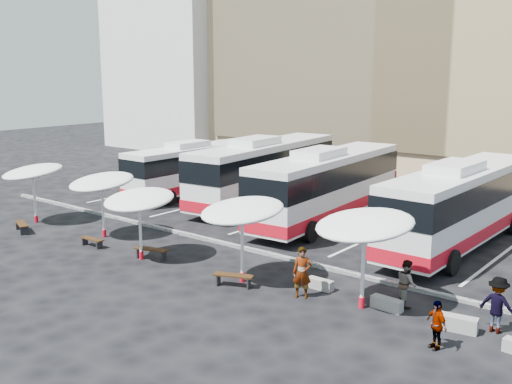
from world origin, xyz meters
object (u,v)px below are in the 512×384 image
Objects in this scene: wood_bench_0 at (22,225)px; passenger_3 at (498,305)px; sunshade_3 at (242,211)px; wood_bench_3 at (233,277)px; sunshade_4 at (365,225)px; bus_3 at (462,202)px; wood_bench_2 at (151,251)px; bus_1 at (265,169)px; conc_bench_0 at (320,284)px; bus_2 at (328,183)px; sunshade_2 at (139,200)px; passenger_2 at (436,325)px; conc_bench_1 at (387,304)px; sunshade_1 at (102,182)px; passenger_1 at (407,283)px; bus_0 at (198,166)px; sunshade_0 at (33,172)px; passenger_0 at (302,273)px; conc_bench_2 at (457,323)px; wood_bench_1 at (92,240)px.

passenger_3 is at bearing 7.45° from wood_bench_0.
sunshade_3 is at bearing 13.47° from passenger_3.
wood_bench_3 is at bearing -84.02° from sunshade_3.
bus_3 is at bearing 90.73° from sunshade_4.
sunshade_4 is 10.45m from wood_bench_2.
bus_1 is 12.79× the size of conc_bench_0.
bus_2 is 11.53m from sunshade_2.
wood_bench_0 is at bearing -172.27° from wood_bench_2.
passenger_2 is (16.50, -12.82, -1.40)m from bus_1.
bus_1 is 15.21m from wood_bench_3.
sunshade_1 is at bearing -178.63° from conc_bench_1.
passenger_1 is 3.33m from passenger_2.
conc_bench_1 is (11.16, 1.62, -2.51)m from sunshade_2.
wood_bench_0 is (-0.23, -12.94, -1.50)m from bus_0.
bus_1 reaches higher than passenger_1.
sunshade_0 is 20.96m from conc_bench_1.
sunshade_2 is 2.28× the size of passenger_2.
conc_bench_0 is (16.58, 2.72, -0.17)m from wood_bench_0.
sunshade_0 is at bearing -176.36° from conc_bench_0.
sunshade_0 is 2.54× the size of wood_bench_0.
wood_bench_2 reaches higher than wood_bench_0.
passenger_1 is (21.16, 1.65, -1.98)m from sunshade_0.
passenger_1 is at bearing 4.02° from sunshade_1.
sunshade_1 is 5.31m from wood_bench_2.
passenger_3 is (6.50, 0.29, 0.73)m from conc_bench_0.
conc_bench_1 is 0.67× the size of passenger_1.
passenger_0 is 6.72m from passenger_3.
passenger_1 is at bearing 9.24° from wood_bench_0.
passenger_2 reaches higher than conc_bench_2.
bus_1 is at bearing 123.18° from wood_bench_3.
passenger_0 is 1.13× the size of passenger_1.
sunshade_1 is 2.67× the size of wood_bench_1.
passenger_1 is (3.37, 1.65, -0.11)m from passenger_0.
wood_bench_1 is 11.75m from conc_bench_0.
sunshade_4 reaches higher than conc_bench_2.
bus_2 is at bearing 165.01° from passenger_2.
bus_1 is at bearing 105.52° from passenger_0.
bus_3 is at bearing 66.28° from wood_bench_3.
bus_0 is 0.87× the size of bus_2.
conc_bench_2 is (8.35, 0.85, -2.66)m from sunshade_3.
wood_bench_1 is (4.79, -12.25, -1.55)m from bus_0.
sunshade_2 is 2.68× the size of conc_bench_2.
wood_bench_1 is 1.18× the size of conc_bench_1.
bus_1 is 17.71m from passenger_1.
sunshade_3 is at bearing -114.38° from bus_3.
wood_bench_3 is at bearing 1.13° from wood_bench_1.
passenger_1 is at bearing 160.96° from passenger_2.
sunshade_2 is 2.60× the size of wood_bench_1.
wood_bench_0 is 0.98× the size of wood_bench_2.
sunshade_3 is at bearing -0.40° from sunshade_0.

